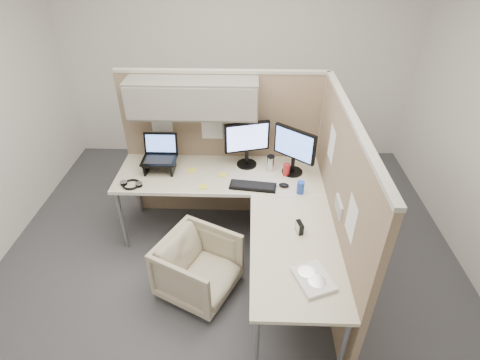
{
  "coord_description": "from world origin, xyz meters",
  "views": [
    {
      "loc": [
        0.19,
        -2.5,
        2.73
      ],
      "look_at": [
        0.1,
        0.25,
        0.85
      ],
      "focal_mm": 28.0,
      "sensor_mm": 36.0,
      "label": 1
    }
  ],
  "objects_px": {
    "keyboard": "(253,186)",
    "monitor_left": "(247,141)",
    "desk": "(242,203)",
    "office_chair": "(198,265)"
  },
  "relations": [
    {
      "from": "office_chair",
      "to": "keyboard",
      "type": "distance_m",
      "value": 0.86
    },
    {
      "from": "desk",
      "to": "keyboard",
      "type": "distance_m",
      "value": 0.21
    },
    {
      "from": "office_chair",
      "to": "keyboard",
      "type": "xyz_separation_m",
      "value": [
        0.46,
        0.58,
        0.44
      ]
    },
    {
      "from": "desk",
      "to": "office_chair",
      "type": "relative_size",
      "value": 3.26
    },
    {
      "from": "desk",
      "to": "office_chair",
      "type": "distance_m",
      "value": 0.66
    },
    {
      "from": "office_chair",
      "to": "keyboard",
      "type": "relative_size",
      "value": 1.44
    },
    {
      "from": "keyboard",
      "to": "monitor_left",
      "type": "bearing_deg",
      "value": 106.42
    },
    {
      "from": "office_chair",
      "to": "monitor_left",
      "type": "distance_m",
      "value": 1.25
    },
    {
      "from": "desk",
      "to": "keyboard",
      "type": "height_order",
      "value": "keyboard"
    },
    {
      "from": "office_chair",
      "to": "keyboard",
      "type": "height_order",
      "value": "keyboard"
    }
  ]
}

